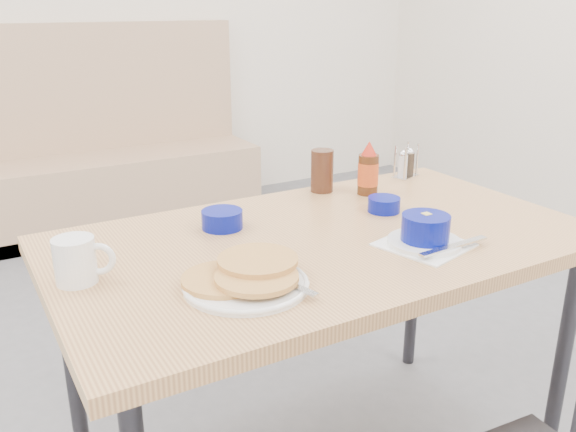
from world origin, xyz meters
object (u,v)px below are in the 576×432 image
coffee_mug (77,260)px  condiment_caddy (406,165)px  dining_table (324,258)px  amber_tumbler (322,171)px  creamer_bowl (222,219)px  booth_bench (101,169)px  syrup_bottle (368,171)px  grits_setting (425,233)px  pancake_plate (246,278)px  butter_bowl (384,205)px

coffee_mug → condiment_caddy: 1.21m
dining_table → amber_tumbler: 0.42m
creamer_bowl → booth_bench: bearing=84.9°
booth_bench → syrup_bottle: size_ratio=11.11×
syrup_bottle → booth_bench: bearing=98.0°
booth_bench → grits_setting: 2.76m
amber_tumbler → condiment_caddy: size_ratio=1.18×
amber_tumbler → coffee_mug: bearing=-160.0°
booth_bench → pancake_plate: bearing=-96.6°
dining_table → grits_setting: size_ratio=5.37×
booth_bench → syrup_bottle: bearing=-82.0°
booth_bench → coffee_mug: booth_bench is taller
grits_setting → syrup_bottle: 0.45m
amber_tumbler → condiment_caddy: (0.35, -0.00, -0.03)m
amber_tumbler → syrup_bottle: size_ratio=0.79×
creamer_bowl → dining_table: bearing=-42.3°
grits_setting → amber_tumbler: 0.52m
booth_bench → dining_table: bearing=-90.0°
dining_table → coffee_mug: coffee_mug is taller
coffee_mug → creamer_bowl: bearing=20.3°
butter_bowl → amber_tumbler: size_ratio=0.69×
pancake_plate → syrup_bottle: syrup_bottle is taller
booth_bench → condiment_caddy: (0.56, -2.20, 0.45)m
creamer_bowl → condiment_caddy: size_ratio=0.96×
dining_table → amber_tumbler: size_ratio=10.30×
butter_bowl → condiment_caddy: size_ratio=0.82×
dining_table → butter_bowl: butter_bowl is taller
dining_table → pancake_plate: pancake_plate is taller
butter_bowl → syrup_bottle: syrup_bottle is taller
grits_setting → amber_tumbler: bearing=86.8°
dining_table → coffee_mug: (-0.62, 0.04, 0.11)m
pancake_plate → booth_bench: bearing=83.4°
coffee_mug → creamer_bowl: size_ratio=1.16×
creamer_bowl → condiment_caddy: (0.77, 0.15, 0.02)m
pancake_plate → creamer_bowl: size_ratio=2.44×
creamer_bowl → condiment_caddy: condiment_caddy is taller
pancake_plate → grits_setting: grits_setting is taller
pancake_plate → condiment_caddy: bearing=30.0°
butter_bowl → condiment_caddy: 0.40m
booth_bench → condiment_caddy: 2.31m
grits_setting → pancake_plate: bearing=178.1°
booth_bench → butter_bowl: booth_bench is taller
coffee_mug → grits_setting: coffee_mug is taller
dining_table → grits_setting: bearing=-44.9°
syrup_bottle → amber_tumbler: bearing=138.5°
amber_tumbler → condiment_caddy: amber_tumbler is taller
booth_bench → coffee_mug: size_ratio=14.78×
grits_setting → booth_bench: bearing=93.8°
creamer_bowl → syrup_bottle: syrup_bottle is taller
dining_table → creamer_bowl: size_ratio=12.58×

